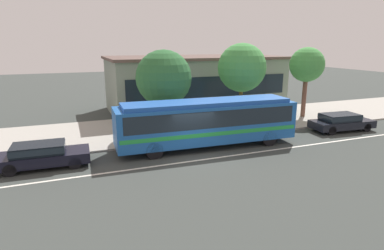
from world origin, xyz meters
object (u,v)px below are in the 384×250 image
sedan_behind_bus (42,154)px  street_tree_mid_block (242,68)px  sedan_far_ahead (341,121)px  street_tree_far_end (307,65)px  transit_bus (207,120)px  street_tree_near_stop (164,78)px  pedestrian_waiting_near_sign (159,124)px  bus_stop_sign (237,110)px

sedan_behind_bus → street_tree_mid_block: size_ratio=0.74×
sedan_far_ahead → street_tree_far_end: street_tree_far_end is taller
transit_bus → street_tree_near_stop: (-1.60, 3.93, 2.26)m
street_tree_mid_block → sedan_behind_bus: bearing=-163.9°
pedestrian_waiting_near_sign → transit_bus: bearing=-42.6°
pedestrian_waiting_near_sign → street_tree_far_end: 14.14m
pedestrian_waiting_near_sign → sedan_far_ahead: bearing=-10.0°
transit_bus → street_tree_far_end: size_ratio=1.92×
sedan_behind_bus → sedan_far_ahead: (20.27, -0.05, 0.00)m
street_tree_mid_block → street_tree_near_stop: bearing=-179.0°
pedestrian_waiting_near_sign → street_tree_mid_block: street_tree_mid_block is taller
bus_stop_sign → street_tree_mid_block: size_ratio=0.42×
sedan_far_ahead → pedestrian_waiting_near_sign: (-13.28, 2.34, 0.41)m
pedestrian_waiting_near_sign → street_tree_far_end: bearing=9.1°
sedan_behind_bus → bus_stop_sign: 12.61m
sedan_far_ahead → street_tree_near_stop: 13.44m
street_tree_far_end → pedestrian_waiting_near_sign: bearing=-170.9°
sedan_far_ahead → pedestrian_waiting_near_sign: 13.50m
street_tree_mid_block → street_tree_far_end: size_ratio=1.06×
sedan_far_ahead → bus_stop_sign: bus_stop_sign is taller
pedestrian_waiting_near_sign → street_tree_far_end: street_tree_far_end is taller
sedan_behind_bus → street_tree_mid_block: 15.13m
sedan_behind_bus → sedan_far_ahead: same height
pedestrian_waiting_near_sign → bus_stop_sign: (5.47, -0.59, 0.67)m
sedan_behind_bus → street_tree_mid_block: street_tree_mid_block is taller
sedan_far_ahead → street_tree_far_end: (0.27, 4.52, 3.81)m
street_tree_near_stop → street_tree_far_end: bearing=2.4°
sedan_behind_bus → pedestrian_waiting_near_sign: bearing=18.1°
transit_bus → bus_stop_sign: transit_bus is taller
sedan_far_ahead → bus_stop_sign: bearing=167.4°
bus_stop_sign → street_tree_mid_block: street_tree_mid_block is taller
sedan_far_ahead → street_tree_far_end: size_ratio=0.81×
transit_bus → sedan_far_ahead: transit_bus is taller
transit_bus → street_tree_far_end: 12.27m
transit_bus → street_tree_far_end: bearing=21.9°
sedan_behind_bus → transit_bus: bearing=0.1°
street_tree_far_end → sedan_far_ahead: bearing=-93.4°
bus_stop_sign → sedan_behind_bus: bearing=-172.2°
sedan_far_ahead → street_tree_near_stop: size_ratio=0.83×
transit_bus → bus_stop_sign: bearing=29.2°
transit_bus → street_tree_mid_block: size_ratio=1.81×
street_tree_far_end → street_tree_mid_block: bearing=-176.4°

